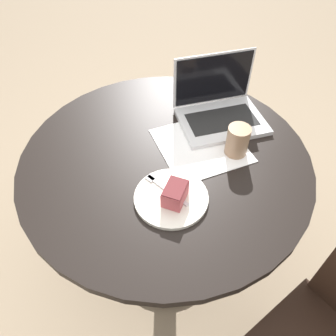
# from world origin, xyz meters

# --- Properties ---
(ground_plane) EXTENTS (12.00, 12.00, 0.00)m
(ground_plane) POSITION_xyz_m (0.00, 0.00, 0.00)
(ground_plane) COLOR gray
(dining_table) EXTENTS (1.01, 1.01, 0.75)m
(dining_table) POSITION_xyz_m (0.00, 0.00, 0.59)
(dining_table) COLOR black
(dining_table) RESTS_ON ground_plane
(paper_document) EXTENTS (0.34, 0.35, 0.00)m
(paper_document) POSITION_xyz_m (0.14, -0.03, 0.75)
(paper_document) COLOR white
(paper_document) RESTS_ON dining_table
(plate) EXTENTS (0.23, 0.23, 0.01)m
(plate) POSITION_xyz_m (-0.09, -0.16, 0.75)
(plate) COLOR silver
(plate) RESTS_ON dining_table
(cake_slice) EXTENTS (0.10, 0.10, 0.06)m
(cake_slice) POSITION_xyz_m (-0.08, -0.18, 0.79)
(cake_slice) COLOR #B74C51
(cake_slice) RESTS_ON plate
(fork) EXTENTS (0.06, 0.17, 0.00)m
(fork) POSITION_xyz_m (-0.09, -0.12, 0.76)
(fork) COLOR silver
(fork) RESTS_ON plate
(coffee_glass) EXTENTS (0.08, 0.08, 0.11)m
(coffee_glass) POSITION_xyz_m (0.21, -0.12, 0.80)
(coffee_glass) COLOR #997556
(coffee_glass) RESTS_ON dining_table
(laptop) EXTENTS (0.37, 0.32, 0.23)m
(laptop) POSITION_xyz_m (0.29, 0.06, 0.79)
(laptop) COLOR silver
(laptop) RESTS_ON dining_table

